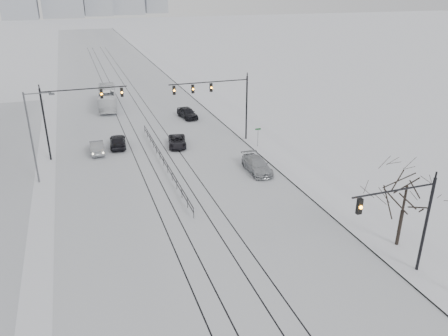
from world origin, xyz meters
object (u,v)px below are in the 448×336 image
traffic_mast_near (408,216)px  box_truck (107,98)px  bare_tree (406,192)px  sedan_nb_right (257,165)px  sedan_sb_inner (118,141)px  sedan_nb_front (177,141)px  sedan_nb_far (187,113)px  sedan_sb_outer (97,147)px

traffic_mast_near → box_truck: bearing=105.6°
bare_tree → sedan_nb_right: size_ratio=1.20×
sedan_sb_inner → box_truck: box_truck is taller
traffic_mast_near → sedan_nb_front: 30.85m
sedan_sb_inner → sedan_nb_front: sedan_sb_inner is taller
sedan_sb_inner → sedan_nb_far: bearing=-134.9°
box_truck → sedan_nb_front: bearing=111.4°
bare_tree → sedan_sb_inner: (-17.14, 28.57, -3.71)m
traffic_mast_near → sedan_nb_right: 19.79m
sedan_sb_inner → sedan_nb_front: size_ratio=1.04×
sedan_sb_inner → sedan_sb_outer: bearing=30.2°
bare_tree → sedan_sb_inner: bare_tree is taller
sedan_nb_front → box_truck: bearing=117.4°
sedan_nb_front → sedan_nb_far: size_ratio=0.96×
sedan_nb_front → box_truck: (-6.12, 21.02, 0.91)m
traffic_mast_near → bare_tree: (2.41, 3.00, -0.07)m
traffic_mast_near → sedan_sb_inner: 35.04m
sedan_sb_outer → sedan_nb_right: sedan_nb_right is taller
sedan_nb_front → sedan_sb_inner: bearing=174.4°
traffic_mast_near → sedan_nb_right: traffic_mast_near is taller
sedan_sb_outer → sedan_nb_front: sedan_sb_outer is taller
traffic_mast_near → sedan_sb_outer: size_ratio=1.62×
bare_tree → sedan_sb_outer: (-19.64, 27.40, -3.78)m
traffic_mast_near → sedan_sb_inner: bearing=115.0°
sedan_sb_outer → sedan_sb_inner: bearing=-154.6°
traffic_mast_near → sedan_nb_right: size_ratio=1.38×
sedan_nb_far → sedan_nb_front: bearing=-119.0°
sedan_sb_outer → bare_tree: bearing=126.1°
traffic_mast_near → sedan_sb_inner: traffic_mast_near is taller
sedan_nb_front → bare_tree: bearing=-57.5°
sedan_sb_outer → sedan_nb_right: (15.28, -11.09, 0.02)m
sedan_nb_front → sedan_sb_outer: bearing=-174.2°
sedan_nb_front → sedan_nb_far: (4.20, 11.18, 0.17)m
traffic_mast_near → sedan_nb_far: traffic_mast_near is taller
sedan_sb_inner → sedan_nb_front: bearing=168.5°
sedan_nb_front → traffic_mast_near: bearing=-63.8°
bare_tree → sedan_sb_outer: bare_tree is taller
traffic_mast_near → sedan_sb_inner: size_ratio=1.52×
sedan_nb_right → traffic_mast_near: bearing=-83.1°
sedan_sb_inner → sedan_nb_far: (10.97, 9.15, 0.00)m
traffic_mast_near → sedan_nb_front: traffic_mast_near is taller
sedan_sb_outer → sedan_nb_right: 18.88m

